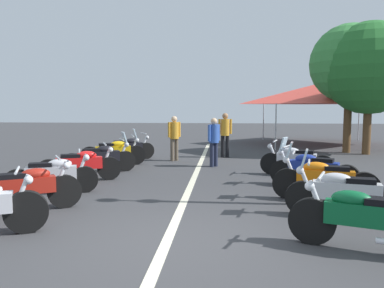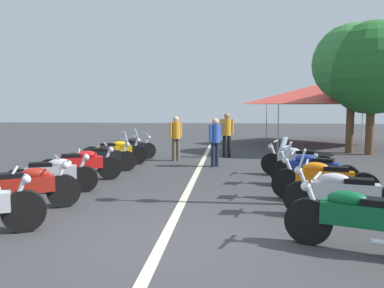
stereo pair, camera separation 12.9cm
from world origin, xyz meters
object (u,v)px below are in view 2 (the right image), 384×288
(motorcycle_left_row_6, at_px, (129,148))
(bystander_2, at_px, (227,132))
(motorcycle_left_row_3, at_px, (81,164))
(motorcycle_right_row_0, at_px, (360,218))
(motorcycle_left_row_5, at_px, (116,151))
(motorcycle_left_row_2, at_px, (53,174))
(motorcycle_right_row_3, at_px, (312,169))
(bystander_3, at_px, (215,138))
(roadside_tree_0, at_px, (373,68))
(motorcycle_right_row_4, at_px, (296,160))
(roadside_tree_1, at_px, (353,64))
(motorcycle_left_row_1, at_px, (26,187))
(motorcycle_right_row_1, at_px, (343,193))
(motorcycle_left_row_4, at_px, (101,157))
(event_tent, at_px, (327,93))
(motorcycle_right_row_2, at_px, (323,179))
(bystander_4, at_px, (176,135))

(motorcycle_left_row_6, distance_m, bystander_2, 3.76)
(motorcycle_left_row_3, distance_m, motorcycle_right_row_0, 7.13)
(motorcycle_left_row_5, distance_m, motorcycle_right_row_0, 9.03)
(motorcycle_left_row_2, distance_m, motorcycle_right_row_3, 6.08)
(motorcycle_left_row_5, distance_m, bystander_3, 3.36)
(bystander_2, xyz_separation_m, roadside_tree_0, (1.46, -5.80, 2.49))
(motorcycle_right_row_4, bearing_deg, motorcycle_left_row_5, 2.44)
(motorcycle_left_row_5, bearing_deg, motorcycle_right_row_3, -47.11)
(motorcycle_left_row_3, height_order, motorcycle_left_row_6, motorcycle_left_row_3)
(bystander_2, height_order, roadside_tree_1, roadside_tree_1)
(motorcycle_right_row_4, height_order, bystander_3, bystander_3)
(bystander_3, bearing_deg, motorcycle_right_row_4, -170.21)
(motorcycle_left_row_1, height_order, roadside_tree_0, roadside_tree_0)
(motorcycle_right_row_1, bearing_deg, motorcycle_left_row_4, -22.30)
(motorcycle_left_row_4, height_order, event_tent, event_tent)
(motorcycle_left_row_1, height_order, motorcycle_right_row_3, motorcycle_right_row_3)
(motorcycle_left_row_2, xyz_separation_m, motorcycle_right_row_1, (-1.31, -5.93, 0.01))
(motorcycle_right_row_0, xyz_separation_m, roadside_tree_1, (11.45, -3.32, 3.28))
(motorcycle_right_row_2, bearing_deg, bystander_2, -59.41)
(motorcycle_left_row_6, height_order, roadside_tree_1, roadside_tree_1)
(motorcycle_left_row_4, bearing_deg, event_tent, 19.45)
(motorcycle_right_row_1, xyz_separation_m, roadside_tree_1, (9.86, -3.09, 3.28))
(roadside_tree_0, xyz_separation_m, roadside_tree_1, (0.54, 0.62, 0.24))
(motorcycle_right_row_3, relative_size, roadside_tree_0, 0.37)
(motorcycle_right_row_4, height_order, roadside_tree_1, roadside_tree_1)
(motorcycle_left_row_4, relative_size, roadside_tree_0, 0.37)
(motorcycle_left_row_6, relative_size, roadside_tree_1, 0.34)
(motorcycle_left_row_2, relative_size, roadside_tree_0, 0.36)
(roadside_tree_0, height_order, roadside_tree_1, roadside_tree_1)
(motorcycle_left_row_5, relative_size, motorcycle_right_row_1, 1.00)
(motorcycle_left_row_1, height_order, motorcycle_left_row_4, motorcycle_left_row_4)
(motorcycle_right_row_2, xyz_separation_m, event_tent, (12.13, -2.99, 2.18))
(bystander_4, height_order, event_tent, event_tent)
(motorcycle_left_row_1, distance_m, event_tent, 16.15)
(motorcycle_left_row_5, bearing_deg, bystander_4, 13.93)
(motorcycle_left_row_5, xyz_separation_m, motorcycle_right_row_3, (-2.96, -5.79, -0.01))
(motorcycle_right_row_1, xyz_separation_m, motorcycle_right_row_4, (4.12, 0.09, -0.01))
(event_tent, bearing_deg, motorcycle_right_row_1, 167.59)
(motorcycle_right_row_0, bearing_deg, motorcycle_left_row_4, -25.22)
(motorcycle_left_row_2, distance_m, motorcycle_right_row_1, 6.08)
(motorcycle_right_row_0, relative_size, motorcycle_right_row_4, 0.97)
(motorcycle_right_row_4, bearing_deg, event_tent, -91.76)
(motorcycle_left_row_5, height_order, event_tent, event_tent)
(motorcycle_right_row_1, bearing_deg, motorcycle_right_row_3, -77.11)
(motorcycle_left_row_2, xyz_separation_m, motorcycle_left_row_4, (2.82, -0.16, 0.02))
(motorcycle_right_row_0, height_order, event_tent, event_tent)
(motorcycle_right_row_1, height_order, bystander_3, bystander_3)
(motorcycle_right_row_2, height_order, roadside_tree_1, roadside_tree_1)
(motorcycle_right_row_3, height_order, bystander_3, bystander_3)
(motorcycle_left_row_4, xyz_separation_m, motorcycle_right_row_4, (-0.00, -5.69, -0.01))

